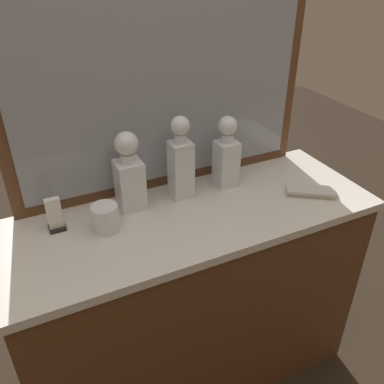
# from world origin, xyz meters

# --- Properties ---
(ground_plane) EXTENTS (6.00, 6.00, 0.00)m
(ground_plane) POSITION_xyz_m (0.00, 0.00, 0.00)
(ground_plane) COLOR #2D2319
(dresser) EXTENTS (1.26, 0.47, 0.81)m
(dresser) POSITION_xyz_m (0.00, 0.00, 0.41)
(dresser) COLOR brown
(dresser) RESTS_ON ground_plane
(dresser_mirror) EXTENTS (1.07, 0.03, 0.76)m
(dresser_mirror) POSITION_xyz_m (0.00, 0.22, 1.19)
(dresser_mirror) COLOR brown
(dresser_mirror) RESTS_ON dresser
(crystal_decanter_front) EXTENTS (0.07, 0.07, 0.26)m
(crystal_decanter_front) POSITION_xyz_m (0.19, 0.12, 0.92)
(crystal_decanter_front) COLOR white
(crystal_decanter_front) RESTS_ON dresser
(crystal_decanter_far_left) EXTENTS (0.09, 0.09, 0.27)m
(crystal_decanter_far_left) POSITION_xyz_m (-0.17, 0.12, 0.92)
(crystal_decanter_far_left) COLOR white
(crystal_decanter_far_left) RESTS_ON dresser
(crystal_decanter_right) EXTENTS (0.07, 0.07, 0.29)m
(crystal_decanter_right) POSITION_xyz_m (0.01, 0.12, 0.93)
(crystal_decanter_right) COLOR white
(crystal_decanter_right) RESTS_ON dresser
(crystal_tumbler_right) EXTENTS (0.08, 0.08, 0.09)m
(crystal_tumbler_right) POSITION_xyz_m (-0.28, 0.03, 0.85)
(crystal_tumbler_right) COLOR white
(crystal_tumbler_right) RESTS_ON dresser
(silver_brush_rear) EXTENTS (0.18, 0.15, 0.02)m
(silver_brush_rear) POSITION_xyz_m (0.43, -0.08, 0.82)
(silver_brush_rear) COLOR #B7A88C
(silver_brush_rear) RESTS_ON dresser
(napkin_holder) EXTENTS (0.05, 0.05, 0.11)m
(napkin_holder) POSITION_xyz_m (-0.42, 0.10, 0.86)
(napkin_holder) COLOR black
(napkin_holder) RESTS_ON dresser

